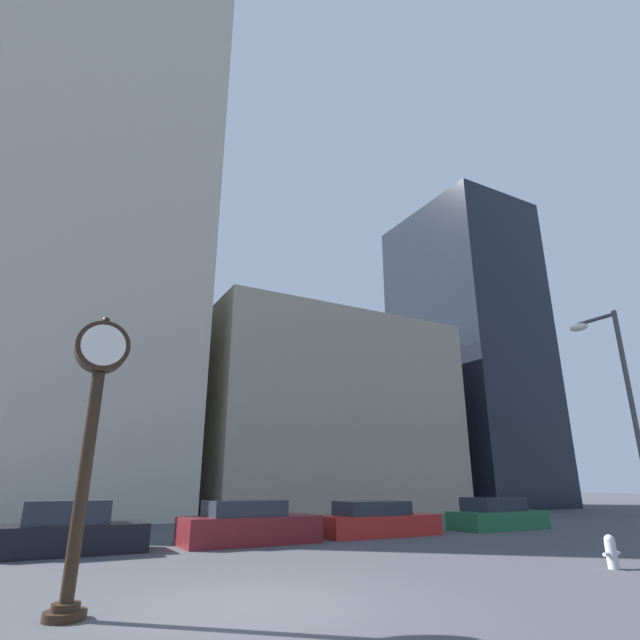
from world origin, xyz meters
TOP-DOWN VIEW (x-y plane):
  - ground_plane at (0.00, 0.00)m, footprint 200.00×200.00m
  - building_tall_tower at (-3.07, 24.00)m, footprint 14.26×12.00m
  - building_storefront_row at (14.04, 24.00)m, footprint 17.57×12.00m
  - building_glass_modern at (29.57, 24.00)m, footprint 9.21×12.00m
  - street_clock at (-2.69, 0.41)m, footprint 0.84×0.59m
  - car_black at (-2.30, 8.14)m, footprint 3.96×1.94m
  - car_maroon at (2.91, 7.93)m, footprint 4.41×1.87m
  - car_red at (8.04, 8.18)m, footprint 4.63×1.86m
  - car_green at (14.17, 8.03)m, footprint 4.45×1.92m
  - fire_hydrant_near at (8.45, -0.60)m, footprint 0.55×0.24m
  - street_lamp_right at (11.40, 0.32)m, footprint 0.36×1.57m

SIDE VIEW (x-z plane):
  - ground_plane at x=0.00m, z-range 0.00..0.00m
  - fire_hydrant_near at x=8.45m, z-range 0.01..0.73m
  - car_red at x=8.04m, z-range -0.10..1.13m
  - car_green at x=14.17m, z-range -0.11..1.18m
  - car_maroon at x=2.91m, z-range -0.10..1.23m
  - car_black at x=-2.30m, z-range -0.12..1.28m
  - street_clock at x=-2.69m, z-range 0.67..5.19m
  - street_lamp_right at x=11.40m, z-range 1.08..7.93m
  - building_storefront_row at x=14.04m, z-range 0.00..13.04m
  - building_glass_modern at x=29.57m, z-range 0.00..26.71m
  - building_tall_tower at x=-3.07m, z-range 0.00..40.14m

